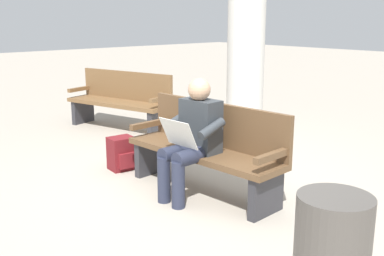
{
  "coord_description": "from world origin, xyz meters",
  "views": [
    {
      "loc": [
        -3.28,
        3.03,
        1.76
      ],
      "look_at": [
        -0.01,
        0.15,
        0.7
      ],
      "focal_mm": 43.34,
      "sensor_mm": 36.0,
      "label": 1
    }
  ],
  "objects_px": {
    "bench_near": "(207,147)",
    "backpack": "(122,154)",
    "bench_far": "(121,100)",
    "support_pillar": "(247,1)",
    "person_seated": "(192,136)"
  },
  "relations": [
    {
      "from": "bench_near",
      "to": "backpack",
      "type": "relative_size",
      "value": 4.71
    },
    {
      "from": "bench_far",
      "to": "support_pillar",
      "type": "xyz_separation_m",
      "value": [
        -1.2,
        -1.59,
        1.52
      ]
    },
    {
      "from": "backpack",
      "to": "bench_far",
      "type": "distance_m",
      "value": 2.1
    },
    {
      "from": "person_seated",
      "to": "support_pillar",
      "type": "bearing_deg",
      "value": -60.17
    },
    {
      "from": "support_pillar",
      "to": "backpack",
      "type": "bearing_deg",
      "value": 101.48
    },
    {
      "from": "support_pillar",
      "to": "bench_near",
      "type": "bearing_deg",
      "value": 124.97
    },
    {
      "from": "person_seated",
      "to": "bench_near",
      "type": "bearing_deg",
      "value": -84.45
    },
    {
      "from": "backpack",
      "to": "support_pillar",
      "type": "distance_m",
      "value": 3.3
    },
    {
      "from": "bench_far",
      "to": "support_pillar",
      "type": "distance_m",
      "value": 2.5
    },
    {
      "from": "bench_far",
      "to": "support_pillar",
      "type": "relative_size",
      "value": 0.47
    },
    {
      "from": "bench_near",
      "to": "backpack",
      "type": "xyz_separation_m",
      "value": [
        1.15,
        0.29,
        -0.27
      ]
    },
    {
      "from": "person_seated",
      "to": "support_pillar",
      "type": "xyz_separation_m",
      "value": [
        1.74,
        -2.67,
        1.35
      ]
    },
    {
      "from": "person_seated",
      "to": "bench_far",
      "type": "xyz_separation_m",
      "value": [
        2.94,
        -1.08,
        -0.17
      ]
    },
    {
      "from": "backpack",
      "to": "bench_far",
      "type": "height_order",
      "value": "bench_far"
    },
    {
      "from": "bench_far",
      "to": "support_pillar",
      "type": "height_order",
      "value": "support_pillar"
    }
  ]
}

